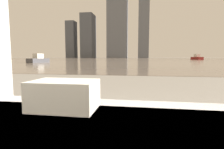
{
  "coord_description": "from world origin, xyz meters",
  "views": [
    {
      "loc": [
        0.23,
        0.19,
        0.74
      ],
      "look_at": [
        -0.06,
        2.08,
        0.54
      ],
      "focal_mm": 28.0,
      "sensor_mm": 36.0,
      "label": 1
    }
  ],
  "objects": [
    {
      "name": "harbor_boat_2",
      "position": [
        14.79,
        47.83,
        0.52
      ],
      "size": [
        2.11,
        4.06,
        1.45
      ],
      "color": "maroon",
      "rests_on": "harbor_water"
    },
    {
      "name": "skyline_tower_3",
      "position": [
        2.67,
        118.0,
        28.75
      ],
      "size": [
        6.77,
        7.88,
        57.5
      ],
      "color": "slate",
      "rests_on": "ground_plane"
    },
    {
      "name": "harbor_water",
      "position": [
        0.0,
        62.0,
        0.01
      ],
      "size": [
        180.0,
        110.0,
        0.01
      ],
      "color": "gray",
      "rests_on": "ground_plane"
    },
    {
      "name": "skyline_tower_2",
      "position": [
        -14.44,
        118.0,
        36.97
      ],
      "size": [
        12.69,
        13.1,
        73.95
      ],
      "color": "slate",
      "rests_on": "ground_plane"
    },
    {
      "name": "skyline_tower_1",
      "position": [
        -34.68,
        118.0,
        14.66
      ],
      "size": [
        8.11,
        11.91,
        29.32
      ],
      "color": "#4C515B",
      "rests_on": "ground_plane"
    },
    {
      "name": "towel_stack",
      "position": [
        -0.07,
        0.86,
        0.58
      ],
      "size": [
        0.26,
        0.17,
        0.12
      ],
      "color": "silver",
      "rests_on": "bathtub"
    },
    {
      "name": "harbor_boat_1",
      "position": [
        -12.29,
        20.45,
        0.41
      ],
      "size": [
        1.53,
        3.12,
        1.12
      ],
      "color": "#4C4C51",
      "rests_on": "harbor_water"
    },
    {
      "name": "skyline_tower_0",
      "position": [
        -46.91,
        118.0,
        12.56
      ],
      "size": [
        6.16,
        6.95,
        25.12
      ],
      "color": "#4C515B",
      "rests_on": "ground_plane"
    }
  ]
}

